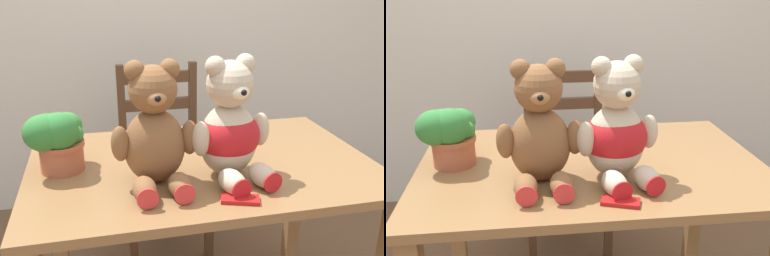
% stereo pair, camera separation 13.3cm
% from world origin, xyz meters
% --- Properties ---
extents(dining_table, '(1.19, 0.77, 0.77)m').
position_xyz_m(dining_table, '(0.00, 0.39, 0.65)').
color(dining_table, olive).
rests_on(dining_table, ground_plane).
extents(wooden_chair_behind, '(0.43, 0.42, 0.96)m').
position_xyz_m(wooden_chair_behind, '(-0.02, 1.13, 0.47)').
color(wooden_chair_behind, brown).
rests_on(wooden_chair_behind, ground_plane).
extents(teddy_bear_left, '(0.27, 0.27, 0.39)m').
position_xyz_m(teddy_bear_left, '(-0.18, 0.27, 0.94)').
color(teddy_bear_left, brown).
rests_on(teddy_bear_left, dining_table).
extents(teddy_bear_right, '(0.28, 0.31, 0.39)m').
position_xyz_m(teddy_bear_right, '(0.06, 0.27, 0.93)').
color(teddy_bear_right, beige).
rests_on(teddy_bear_right, dining_table).
extents(potted_plant, '(0.19, 0.20, 0.21)m').
position_xyz_m(potted_plant, '(-0.48, 0.42, 0.89)').
color(potted_plant, '#B25B3D').
rests_on(potted_plant, dining_table).
extents(chocolate_bar, '(0.12, 0.08, 0.01)m').
position_xyz_m(chocolate_bar, '(0.04, 0.09, 0.78)').
color(chocolate_bar, red).
rests_on(chocolate_bar, dining_table).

